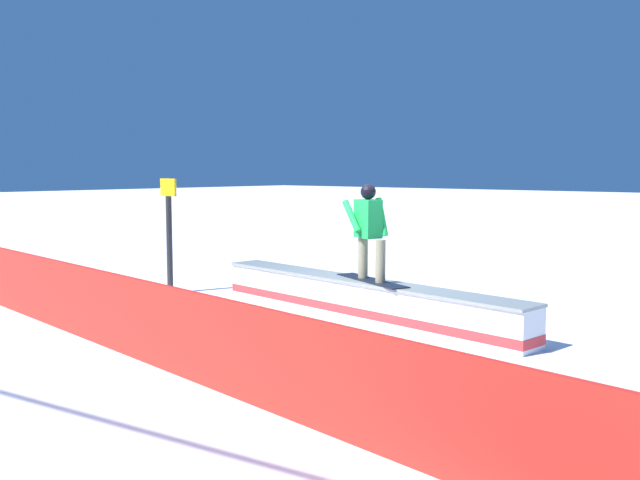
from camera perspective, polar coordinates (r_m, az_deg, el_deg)
name	(u,v)px	position (r m, az deg, el deg)	size (l,w,h in m)	color
ground_plane	(361,317)	(10.43, 3.27, -6.17)	(120.00, 120.00, 0.00)	white
grind_box	(361,300)	(10.38, 3.28, -4.81)	(5.63, 1.11, 0.55)	white
snowboarder	(369,229)	(10.16, 3.93, 0.88)	(1.53, 0.82, 1.38)	black
safety_fence	(159,326)	(7.93, -12.70, -6.70)	(13.15, 0.06, 0.92)	red
trail_marker	(169,232)	(12.55, -11.95, 0.62)	(0.40, 0.10, 1.98)	#262628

